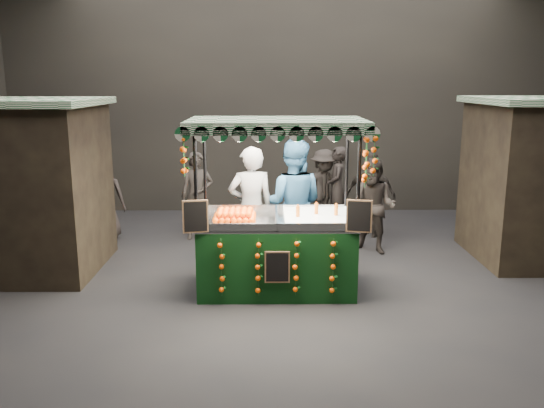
{
  "coord_description": "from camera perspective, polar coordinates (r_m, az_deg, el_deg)",
  "views": [
    {
      "loc": [
        -0.42,
        -7.39,
        2.86
      ],
      "look_at": [
        -0.34,
        0.54,
        1.12
      ],
      "focal_mm": 37.36,
      "sensor_mm": 36.0,
      "label": 1
    }
  ],
  "objects": [
    {
      "name": "shopper_4",
      "position": [
        10.75,
        -16.61,
        0.66
      ],
      "size": [
        0.8,
        0.56,
        1.55
      ],
      "rotation": [
        0.0,
        0.0,
        3.24
      ],
      "color": "#2B2523",
      "rests_on": "ground"
    },
    {
      "name": "shopper_2",
      "position": [
        10.61,
        9.94,
        0.95
      ],
      "size": [
        1.0,
        0.81,
        1.59
      ],
      "rotation": [
        0.0,
        0.0,
        2.61
      ],
      "color": "#2A2522",
      "rests_on": "ground"
    },
    {
      "name": "shopper_6",
      "position": [
        11.17,
        6.57,
        1.67
      ],
      "size": [
        0.43,
        0.62,
        1.6
      ],
      "rotation": [
        0.0,
        0.0,
        -1.66
      ],
      "color": "black",
      "rests_on": "ground"
    },
    {
      "name": "shopper_7",
      "position": [
        13.13,
        21.48,
        2.36
      ],
      "size": [
        0.97,
        0.79,
        1.54
      ],
      "rotation": [
        0.0,
        0.0,
        0.54
      ],
      "color": "#292221",
      "rests_on": "ground"
    },
    {
      "name": "shopper_3",
      "position": [
        11.3,
        5.23,
        1.64
      ],
      "size": [
        1.14,
        1.0,
        1.53
      ],
      "rotation": [
        0.0,
        0.0,
        0.54
      ],
      "color": "#2D2825",
      "rests_on": "ground"
    },
    {
      "name": "market_hall",
      "position": [
        7.42,
        2.82,
        16.39
      ],
      "size": [
        12.1,
        10.1,
        5.05
      ],
      "color": "black",
      "rests_on": "ground"
    },
    {
      "name": "ground",
      "position": [
        7.94,
        2.56,
        -8.76
      ],
      "size": [
        12.0,
        12.0,
        0.0
      ],
      "primitive_type": "plane",
      "color": "black",
      "rests_on": "ground"
    },
    {
      "name": "neighbour_stall_left",
      "position": [
        9.42,
        -25.55,
        1.67
      ],
      "size": [
        3.0,
        2.2,
        2.6
      ],
      "color": "black",
      "rests_on": "ground"
    },
    {
      "name": "shopper_0",
      "position": [
        10.36,
        -7.55,
        0.83
      ],
      "size": [
        0.6,
        0.4,
        1.61
      ],
      "rotation": [
        0.0,
        0.0,
        0.03
      ],
      "color": "#2E2925",
      "rests_on": "ground"
    },
    {
      "name": "juice_stall",
      "position": [
        7.75,
        0.53,
        -3.56
      ],
      "size": [
        2.44,
        1.43,
        2.36
      ],
      "color": "black",
      "rests_on": "ground"
    },
    {
      "name": "vendor_grey",
      "position": [
        8.61,
        -2.12,
        -0.45
      ],
      "size": [
        0.75,
        0.56,
        1.9
      ],
      "rotation": [
        0.0,
        0.0,
        3.3
      ],
      "color": "slate",
      "rests_on": "ground"
    },
    {
      "name": "vendor_blue",
      "position": [
        8.74,
        2.11,
        0.04
      ],
      "size": [
        1.09,
        0.92,
        1.99
      ],
      "rotation": [
        0.0,
        0.0,
        2.95
      ],
      "color": "navy",
      "rests_on": "ground"
    },
    {
      "name": "shopper_1",
      "position": [
        9.59,
        10.21,
        -0.24
      ],
      "size": [
        0.98,
        0.92,
        1.6
      ],
      "rotation": [
        0.0,
        0.0,
        -0.55
      ],
      "color": "#2B2523",
      "rests_on": "ground"
    }
  ]
}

